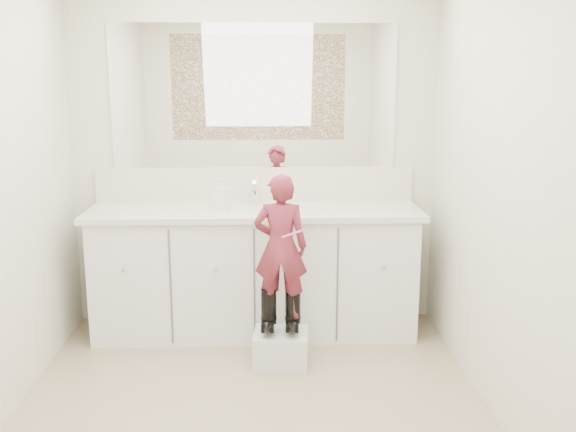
{
  "coord_description": "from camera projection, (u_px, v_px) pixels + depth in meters",
  "views": [
    {
      "loc": [
        0.08,
        -3.09,
        1.78
      ],
      "look_at": [
        0.21,
        0.74,
        0.94
      ],
      "focal_mm": 40.0,
      "sensor_mm": 36.0,
      "label": 1
    }
  ],
  "objects": [
    {
      "name": "toddler",
      "position": [
        281.0,
        247.0,
        3.91
      ],
      "size": [
        0.34,
        0.24,
        0.9
      ],
      "primitive_type": "imported",
      "rotation": [
        0.0,
        0.0,
        3.06
      ],
      "color": "#AC354A",
      "rests_on": "step_stool"
    },
    {
      "name": "dot_panel",
      "position": [
        232.0,
        130.0,
        1.59
      ],
      "size": [
        2.0,
        0.01,
        1.2
      ],
      "primitive_type": "cube",
      "color": "#472819",
      "rests_on": "wall_front"
    },
    {
      "name": "faucet",
      "position": [
        255.0,
        198.0,
        4.54
      ],
      "size": [
        0.08,
        0.08,
        0.1
      ],
      "primitive_type": "cylinder",
      "color": "silver",
      "rests_on": "countertop"
    },
    {
      "name": "soap_bottle",
      "position": [
        221.0,
        193.0,
        4.37
      ],
      "size": [
        0.13,
        0.13,
        0.22
      ],
      "primitive_type": "imported",
      "rotation": [
        0.0,
        0.0,
        -0.42
      ],
      "color": "silver",
      "rests_on": "countertop"
    },
    {
      "name": "wall_right",
      "position": [
        511.0,
        196.0,
        3.18
      ],
      "size": [
        0.0,
        3.0,
        3.0
      ],
      "primitive_type": "plane",
      "rotation": [
        1.57,
        0.0,
        -1.57
      ],
      "color": "beige",
      "rests_on": "floor"
    },
    {
      "name": "wall_back",
      "position": [
        255.0,
        159.0,
        4.6
      ],
      "size": [
        2.6,
        0.0,
        2.6
      ],
      "primitive_type": "plane",
      "rotation": [
        1.57,
        0.0,
        0.0
      ],
      "color": "beige",
      "rests_on": "floor"
    },
    {
      "name": "cup",
      "position": [
        286.0,
        204.0,
        4.36
      ],
      "size": [
        0.11,
        0.11,
        0.08
      ],
      "primitive_type": "imported",
      "rotation": [
        0.0,
        0.0,
        0.4
      ],
      "color": "beige",
      "rests_on": "countertop"
    },
    {
      "name": "step_stool",
      "position": [
        281.0,
        348.0,
        4.03
      ],
      "size": [
        0.36,
        0.31,
        0.21
      ],
      "primitive_type": "cube",
      "rotation": [
        0.0,
        0.0,
        -0.08
      ],
      "color": "silver",
      "rests_on": "floor"
    },
    {
      "name": "mirror",
      "position": [
        254.0,
        97.0,
        4.5
      ],
      "size": [
        2.0,
        0.02,
        1.0
      ],
      "primitive_type": "cube",
      "color": "white",
      "rests_on": "wall_back"
    },
    {
      "name": "vanity_cabinet",
      "position": [
        255.0,
        274.0,
        4.5
      ],
      "size": [
        2.2,
        0.55,
        0.85
      ],
      "primitive_type": "cube",
      "color": "silver",
      "rests_on": "floor"
    },
    {
      "name": "countertop",
      "position": [
        254.0,
        212.0,
        4.39
      ],
      "size": [
        2.28,
        0.58,
        0.04
      ],
      "primitive_type": "cube",
      "color": "beige",
      "rests_on": "vanity_cabinet"
    },
    {
      "name": "wall_front",
      "position": [
        235.0,
        304.0,
        1.67
      ],
      "size": [
        2.6,
        0.0,
        2.6
      ],
      "primitive_type": "plane",
      "rotation": [
        -1.57,
        0.0,
        0.0
      ],
      "color": "beige",
      "rests_on": "floor"
    },
    {
      "name": "boot_right",
      "position": [
        293.0,
        310.0,
        4.0
      ],
      "size": [
        0.12,
        0.19,
        0.28
      ],
      "primitive_type": null,
      "rotation": [
        0.0,
        0.0,
        -0.08
      ],
      "color": "black",
      "rests_on": "step_stool"
    },
    {
      "name": "toothbrush",
      "position": [
        293.0,
        234.0,
        3.81
      ],
      "size": [
        0.14,
        0.02,
        0.06
      ],
      "primitive_type": "cylinder",
      "rotation": [
        0.0,
        1.22,
        -0.08
      ],
      "color": "pink",
      "rests_on": "toddler"
    },
    {
      "name": "floor",
      "position": [
        252.0,
        420.0,
        3.39
      ],
      "size": [
        3.0,
        3.0,
        0.0
      ],
      "primitive_type": "plane",
      "color": "#847157",
      "rests_on": "ground"
    },
    {
      "name": "boot_left",
      "position": [
        269.0,
        310.0,
        3.99
      ],
      "size": [
        0.12,
        0.19,
        0.28
      ],
      "primitive_type": null,
      "rotation": [
        0.0,
        0.0,
        -0.08
      ],
      "color": "black",
      "rests_on": "step_stool"
    },
    {
      "name": "backsplash",
      "position": [
        255.0,
        185.0,
        4.63
      ],
      "size": [
        2.28,
        0.03,
        0.25
      ],
      "primitive_type": "cube",
      "color": "beige",
      "rests_on": "countertop"
    }
  ]
}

